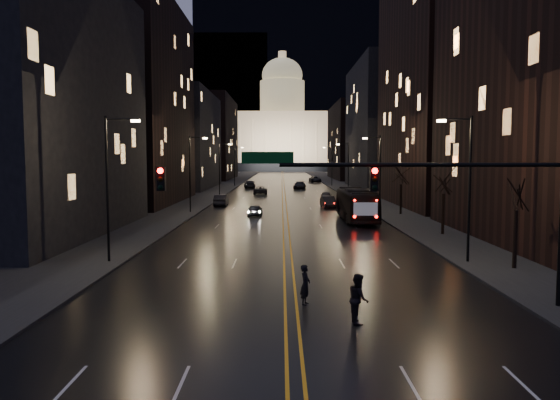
{
  "coord_description": "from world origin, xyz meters",
  "views": [
    {
      "loc": [
        -0.42,
        -23.02,
        6.52
      ],
      "look_at": [
        -0.5,
        11.19,
        3.83
      ],
      "focal_mm": 35.0,
      "sensor_mm": 36.0,
      "label": 1
    }
  ],
  "objects_px": {
    "bus": "(357,205)",
    "receding_car_a": "(328,202)",
    "pedestrian_b": "(358,299)",
    "oncoming_car_a": "(255,210)",
    "oncoming_car_b": "(221,200)",
    "pedestrian_a": "(305,285)",
    "traffic_signal": "(431,191)"
  },
  "relations": [
    {
      "from": "traffic_signal",
      "to": "bus",
      "type": "bearing_deg",
      "value": 87.59
    },
    {
      "from": "oncoming_car_b",
      "to": "traffic_signal",
      "type": "bearing_deg",
      "value": 105.32
    },
    {
      "from": "oncoming_car_b",
      "to": "pedestrian_b",
      "type": "xyz_separation_m",
      "value": [
        11.11,
        -51.69,
        0.22
      ]
    },
    {
      "from": "bus",
      "to": "receding_car_a",
      "type": "relative_size",
      "value": 2.69
    },
    {
      "from": "oncoming_car_a",
      "to": "receding_car_a",
      "type": "height_order",
      "value": "receding_car_a"
    },
    {
      "from": "traffic_signal",
      "to": "oncoming_car_b",
      "type": "bearing_deg",
      "value": 106.17
    },
    {
      "from": "bus",
      "to": "receding_car_a",
      "type": "bearing_deg",
      "value": 95.74
    },
    {
      "from": "pedestrian_a",
      "to": "oncoming_car_b",
      "type": "bearing_deg",
      "value": 28.02
    },
    {
      "from": "oncoming_car_b",
      "to": "pedestrian_b",
      "type": "relative_size",
      "value": 2.36
    },
    {
      "from": "traffic_signal",
      "to": "receding_car_a",
      "type": "relative_size",
      "value": 3.85
    },
    {
      "from": "receding_car_a",
      "to": "pedestrian_b",
      "type": "distance_m",
      "value": 49.34
    },
    {
      "from": "pedestrian_b",
      "to": "oncoming_car_b",
      "type": "bearing_deg",
      "value": 9.47
    },
    {
      "from": "receding_car_a",
      "to": "pedestrian_a",
      "type": "height_order",
      "value": "pedestrian_a"
    },
    {
      "from": "bus",
      "to": "oncoming_car_a",
      "type": "height_order",
      "value": "bus"
    },
    {
      "from": "oncoming_car_b",
      "to": "pedestrian_a",
      "type": "bearing_deg",
      "value": 99.72
    },
    {
      "from": "traffic_signal",
      "to": "pedestrian_a",
      "type": "xyz_separation_m",
      "value": [
        -5.26,
        0.68,
        -4.21
      ]
    },
    {
      "from": "bus",
      "to": "pedestrian_a",
      "type": "relative_size",
      "value": 6.72
    },
    {
      "from": "bus",
      "to": "pedestrian_b",
      "type": "relative_size",
      "value": 6.11
    },
    {
      "from": "receding_car_a",
      "to": "oncoming_car_a",
      "type": "bearing_deg",
      "value": -136.31
    },
    {
      "from": "oncoming_car_a",
      "to": "pedestrian_a",
      "type": "distance_m",
      "value": 36.47
    },
    {
      "from": "oncoming_car_a",
      "to": "pedestrian_a",
      "type": "height_order",
      "value": "pedestrian_a"
    },
    {
      "from": "bus",
      "to": "pedestrian_b",
      "type": "xyz_separation_m",
      "value": [
        -4.67,
        -34.53,
        -0.69
      ]
    },
    {
      "from": "pedestrian_a",
      "to": "traffic_signal",
      "type": "bearing_deg",
      "value": -79.93
    },
    {
      "from": "traffic_signal",
      "to": "oncoming_car_a",
      "type": "distance_m",
      "value": 38.33
    },
    {
      "from": "traffic_signal",
      "to": "bus",
      "type": "distance_m",
      "value": 32.74
    },
    {
      "from": "oncoming_car_b",
      "to": "pedestrian_a",
      "type": "distance_m",
      "value": 49.86
    },
    {
      "from": "receding_car_a",
      "to": "pedestrian_b",
      "type": "relative_size",
      "value": 2.28
    },
    {
      "from": "oncoming_car_a",
      "to": "bus",
      "type": "bearing_deg",
      "value": 158.07
    },
    {
      "from": "pedestrian_b",
      "to": "receding_car_a",
      "type": "bearing_deg",
      "value": -6.2
    },
    {
      "from": "oncoming_car_a",
      "to": "oncoming_car_b",
      "type": "relative_size",
      "value": 0.83
    },
    {
      "from": "oncoming_car_a",
      "to": "oncoming_car_b",
      "type": "bearing_deg",
      "value": -67.42
    },
    {
      "from": "oncoming_car_b",
      "to": "pedestrian_b",
      "type": "bearing_deg",
      "value": 101.28
    }
  ]
}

